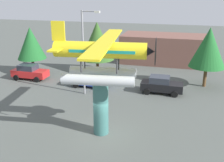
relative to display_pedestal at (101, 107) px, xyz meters
The scene contains 11 objects.
ground_plane 2.03m from the display_pedestal, ahead, with size 140.00×140.00×0.00m, color #515651.
display_pedestal is the anchor object (origin of this frame).
floatplane_monument 3.70m from the display_pedestal, ahead, with size 7.06×10.45×4.00m.
car_near_red 15.52m from the display_pedestal, 140.86° to the left, with size 4.20×2.02×1.76m.
car_mid_blue 10.21m from the display_pedestal, 114.82° to the left, with size 4.20×2.02×1.76m.
car_far_black 10.01m from the display_pedestal, 69.58° to the left, with size 4.20×2.02×1.76m.
streetlight_primary 8.45m from the display_pedestal, 118.55° to the left, with size 1.84×0.28×8.28m.
storefront_building 22.17m from the display_pedestal, 82.83° to the left, with size 12.44×6.01×4.01m, color brown.
tree_west 17.74m from the display_pedestal, 137.02° to the left, with size 3.51×3.51×5.80m.
tree_east 15.79m from the display_pedestal, 109.40° to the left, with size 4.25×4.25×6.39m.
tree_center_back 14.99m from the display_pedestal, 58.02° to the left, with size 3.78×3.78×6.43m.
Camera 1 is at (5.36, -16.34, 9.89)m, focal length 42.18 mm.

